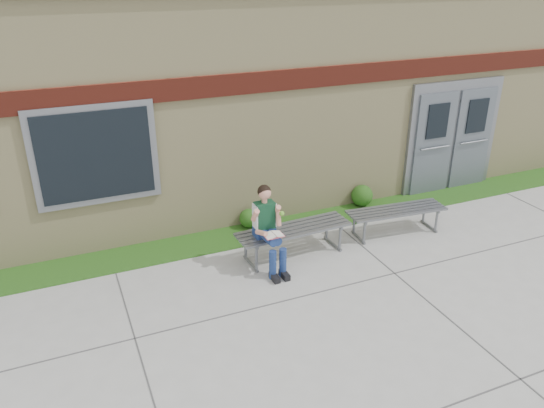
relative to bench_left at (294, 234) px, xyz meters
name	(u,v)px	position (x,y,z in m)	size (l,w,h in m)	color
ground	(356,306)	(0.21, -1.65, -0.38)	(80.00, 80.00, 0.00)	#9E9E99
grass_strip	(281,228)	(0.21, 0.95, -0.37)	(16.00, 0.80, 0.02)	#295015
school_building	(219,78)	(0.21, 4.34, 1.72)	(16.20, 6.22, 4.20)	beige
bench_left	(294,234)	(0.00, 0.00, 0.00)	(1.93, 0.62, 0.50)	slate
bench_right	(396,215)	(2.00, 0.00, -0.03)	(1.81, 0.66, 0.46)	slate
girl	(268,226)	(-0.53, -0.20, 0.34)	(0.47, 0.78, 1.36)	navy
shrub_mid	(249,218)	(-0.33, 1.20, -0.19)	(0.35, 0.35, 0.35)	#295015
shrub_east	(362,196)	(2.06, 1.20, -0.15)	(0.42, 0.42, 0.42)	#295015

